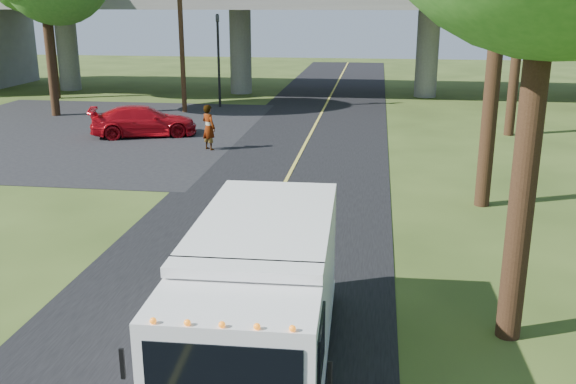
% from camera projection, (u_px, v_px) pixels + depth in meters
% --- Properties ---
extents(ground, '(120.00, 120.00, 0.00)m').
position_uv_depth(ground, '(202.00, 342.00, 11.55)').
color(ground, '#314117').
rests_on(ground, ground).
extents(road, '(7.00, 90.00, 0.02)m').
position_uv_depth(road, '(282.00, 188.00, 21.04)').
color(road, black).
rests_on(road, ground).
extents(parking_lot, '(16.00, 18.00, 0.01)m').
position_uv_depth(parking_lot, '(76.00, 132.00, 30.08)').
color(parking_lot, black).
rests_on(parking_lot, ground).
extents(lane_line, '(0.12, 90.00, 0.01)m').
position_uv_depth(lane_line, '(282.00, 187.00, 21.03)').
color(lane_line, gold).
rests_on(lane_line, road).
extents(overpass, '(54.00, 10.00, 7.30)m').
position_uv_depth(overpass, '(333.00, 23.00, 40.62)').
color(overpass, slate).
rests_on(overpass, ground).
extents(traffic_signal, '(0.18, 0.22, 5.20)m').
position_uv_depth(traffic_signal, '(218.00, 51.00, 36.10)').
color(traffic_signal, black).
rests_on(traffic_signal, ground).
extents(utility_pole, '(1.60, 0.26, 9.00)m').
position_uv_depth(utility_pole, '(181.00, 26.00, 34.00)').
color(utility_pole, '#472D19').
rests_on(utility_pole, ground).
extents(step_van, '(2.35, 6.03, 2.51)m').
position_uv_depth(step_van, '(261.00, 297.00, 10.23)').
color(step_van, white).
rests_on(step_van, ground).
extents(red_sedan, '(5.06, 3.36, 1.36)m').
position_uv_depth(red_sedan, '(144.00, 121.00, 28.95)').
color(red_sedan, '#A30A12').
rests_on(red_sedan, ground).
extents(pedestrian, '(0.82, 0.76, 1.87)m').
position_uv_depth(pedestrian, '(209.00, 127.00, 26.15)').
color(pedestrian, gray).
rests_on(pedestrian, ground).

